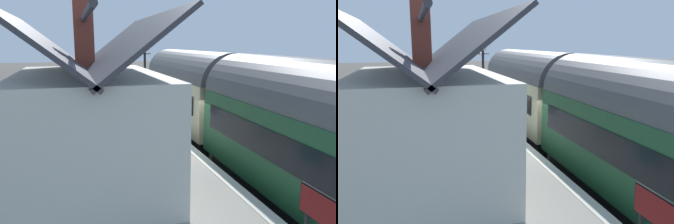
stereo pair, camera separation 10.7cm
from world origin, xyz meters
TOP-DOWN VIEW (x-y plane):
  - ground_plane at (0.00, 0.00)m, footprint 160.00×160.00m
  - platform at (0.00, 3.93)m, footprint 32.00×5.86m
  - platform_edge_coping at (0.00, 1.18)m, footprint 32.00×0.36m
  - rail_near at (0.00, -1.62)m, footprint 52.00×0.08m
  - rail_far at (0.00, -0.18)m, footprint 52.00×0.08m
  - train at (1.16, -0.90)m, footprint 18.57×2.73m
  - station_building at (-1.76, 4.80)m, footprint 6.67×3.98m
  - bench_near_building at (6.43, 3.12)m, footprint 1.41×0.45m
  - planter_edge_near at (6.16, 1.96)m, footprint 0.43×0.43m
  - planter_corner_building at (2.76, 6.23)m, footprint 1.04×0.32m
  - planter_edge_far at (3.80, 4.30)m, footprint 0.46×0.46m
  - planter_by_door at (10.29, 4.12)m, footprint 0.55×0.55m
  - lamp_post_platform at (3.15, 2.19)m, footprint 0.32×0.50m
  - station_sign_board at (-7.27, 1.73)m, footprint 0.96×0.06m

SIDE VIEW (x-z plane):
  - ground_plane at x=0.00m, z-range 0.00..0.00m
  - rail_near at x=0.00m, z-range 0.00..0.14m
  - rail_far at x=0.00m, z-range 0.00..0.14m
  - platform at x=0.00m, z-range 0.00..0.94m
  - platform_edge_coping at x=0.00m, z-range 0.94..0.96m
  - planter_corner_building at x=2.76m, z-range 0.93..1.48m
  - planter_edge_far at x=3.80m, z-range 0.93..1.65m
  - planter_edge_near at x=6.16m, z-range 0.97..1.73m
  - bench_near_building at x=6.43m, z-range 0.97..1.86m
  - planter_by_door at x=10.29m, z-range 0.97..1.87m
  - station_sign_board at x=-7.27m, z-range 1.34..2.91m
  - train at x=1.16m, z-range 0.06..4.38m
  - station_building at x=-1.76m, z-range -0.16..5.28m
  - lamp_post_platform at x=3.15m, z-range 1.69..5.59m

